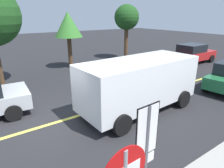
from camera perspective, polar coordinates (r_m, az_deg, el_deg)
name	(u,v)px	position (r m, az deg, el deg)	size (l,w,h in m)	color
ground_plane	(56,123)	(8.00, -15.90, -10.67)	(80.00, 80.00, 0.00)	#262628
lane_marking_centre	(119,104)	(9.20, 2.02, -5.68)	(28.00, 0.16, 0.01)	#E0D14C
speed_limit_sign	(146,143)	(3.69, 9.89, -16.58)	(0.54, 0.06, 2.52)	#4C4C51
white_van	(139,82)	(8.24, 7.75, 0.54)	(5.30, 2.48, 2.20)	white
car_red_behind_van	(192,54)	(18.07, 22.18, 8.14)	(4.50, 2.12, 1.59)	red
tree_left_verge	(68,25)	(15.29, -12.56, 16.23)	(2.03, 2.03, 4.13)	#513823
tree_centre_verge	(127,18)	(18.24, 4.25, 18.45)	(2.16, 2.16, 4.76)	#513823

